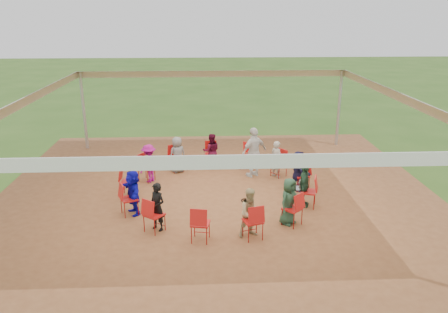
{
  "coord_description": "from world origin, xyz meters",
  "views": [
    {
      "loc": [
        -0.37,
        -11.76,
        5.2
      ],
      "look_at": [
        0.2,
        0.3,
        1.14
      ],
      "focal_mm": 35.0,
      "sensor_mm": 36.0,
      "label": 1
    }
  ],
  "objects_px": {
    "person_seated_4": "(177,155)",
    "person_seated_8": "(157,207)",
    "person_seated_6": "(132,176)",
    "cable_coil": "(246,201)",
    "laptop": "(298,186)",
    "person_seated_7": "(133,192)",
    "chair_8": "(129,199)",
    "chair_0": "(308,192)",
    "chair_12": "(292,209)",
    "chair_2": "(279,163)",
    "chair_6": "(146,168)",
    "person_seated_0": "(304,186)",
    "chair_9": "(154,215)",
    "person_seated_2": "(277,159)",
    "person_seated_1": "(298,171)",
    "person_seated_9": "(251,213)",
    "chair_3": "(247,156)",
    "chair_11": "(253,221)",
    "chair_1": "(302,175)",
    "person_seated_3": "(211,151)",
    "chair_5": "(176,158)",
    "chair_4": "(211,155)",
    "chair_7": "(128,182)",
    "standing_person": "(254,152)",
    "person_seated_5": "(149,163)"
  },
  "relations": [
    {
      "from": "person_seated_4",
      "to": "person_seated_8",
      "type": "height_order",
      "value": "same"
    },
    {
      "from": "person_seated_6",
      "to": "cable_coil",
      "type": "distance_m",
      "value": 3.39
    },
    {
      "from": "laptop",
      "to": "person_seated_7",
      "type": "bearing_deg",
      "value": 111.5
    },
    {
      "from": "person_seated_4",
      "to": "chair_8",
      "type": "bearing_deg",
      "value": 40.01
    },
    {
      "from": "chair_0",
      "to": "chair_12",
      "type": "distance_m",
      "value": 1.25
    },
    {
      "from": "chair_2",
      "to": "person_seated_8",
      "type": "bearing_deg",
      "value": 96.76
    },
    {
      "from": "chair_6",
      "to": "person_seated_0",
      "type": "height_order",
      "value": "person_seated_0"
    },
    {
      "from": "chair_9",
      "to": "cable_coil",
      "type": "height_order",
      "value": "chair_9"
    },
    {
      "from": "person_seated_2",
      "to": "person_seated_6",
      "type": "xyz_separation_m",
      "value": [
        -4.45,
        -1.35,
        0.0
      ]
    },
    {
      "from": "person_seated_1",
      "to": "laptop",
      "type": "bearing_deg",
      "value": 158.4
    },
    {
      "from": "person_seated_9",
      "to": "cable_coil",
      "type": "distance_m",
      "value": 2.1
    },
    {
      "from": "chair_3",
      "to": "person_seated_9",
      "type": "distance_m",
      "value": 4.76
    },
    {
      "from": "person_seated_4",
      "to": "person_seated_8",
      "type": "relative_size",
      "value": 1.0
    },
    {
      "from": "chair_11",
      "to": "person_seated_7",
      "type": "height_order",
      "value": "person_seated_7"
    },
    {
      "from": "chair_1",
      "to": "person_seated_4",
      "type": "bearing_deg",
      "value": 56.32
    },
    {
      "from": "chair_12",
      "to": "cable_coil",
      "type": "xyz_separation_m",
      "value": [
        -1.01,
        1.49,
        -0.43
      ]
    },
    {
      "from": "person_seated_3",
      "to": "person_seated_8",
      "type": "bearing_deg",
      "value": 69.23
    },
    {
      "from": "chair_5",
      "to": "person_seated_8",
      "type": "xyz_separation_m",
      "value": [
        -0.22,
        -4.18,
        0.17
      ]
    },
    {
      "from": "chair_12",
      "to": "person_seated_7",
      "type": "distance_m",
      "value": 4.19
    },
    {
      "from": "person_seated_2",
      "to": "person_seated_0",
      "type": "bearing_deg",
      "value": 152.31
    },
    {
      "from": "chair_4",
      "to": "person_seated_6",
      "type": "distance_m",
      "value": 3.38
    },
    {
      "from": "person_seated_0",
      "to": "person_seated_3",
      "type": "height_order",
      "value": "same"
    },
    {
      "from": "person_seated_3",
      "to": "chair_12",
      "type": "bearing_deg",
      "value": 111.28
    },
    {
      "from": "chair_9",
      "to": "chair_7",
      "type": "bearing_deg",
      "value": 152.31
    },
    {
      "from": "person_seated_7",
      "to": "person_seated_2",
      "type": "bearing_deg",
      "value": 96.92
    },
    {
      "from": "person_seated_4",
      "to": "person_seated_7",
      "type": "bearing_deg",
      "value": 41.54
    },
    {
      "from": "person_seated_4",
      "to": "person_seated_9",
      "type": "distance_m",
      "value": 4.93
    },
    {
      "from": "chair_4",
      "to": "chair_5",
      "type": "xyz_separation_m",
      "value": [
        -1.19,
        -0.36,
        0.0
      ]
    },
    {
      "from": "chair_0",
      "to": "standing_person",
      "type": "xyz_separation_m",
      "value": [
        -1.24,
        2.42,
        0.38
      ]
    },
    {
      "from": "standing_person",
      "to": "person_seated_1",
      "type": "bearing_deg",
      "value": 102.2
    },
    {
      "from": "person_seated_2",
      "to": "person_seated_4",
      "type": "bearing_deg",
      "value": 41.54
    },
    {
      "from": "person_seated_2",
      "to": "person_seated_3",
      "type": "height_order",
      "value": "same"
    },
    {
      "from": "chair_9",
      "to": "person_seated_6",
      "type": "distance_m",
      "value": 2.37
    },
    {
      "from": "chair_9",
      "to": "person_seated_2",
      "type": "distance_m",
      "value": 5.05
    },
    {
      "from": "chair_0",
      "to": "person_seated_1",
      "type": "height_order",
      "value": "person_seated_1"
    },
    {
      "from": "person_seated_4",
      "to": "person_seated_9",
      "type": "xyz_separation_m",
      "value": [
        1.99,
        -4.51,
        0.0
      ]
    },
    {
      "from": "person_seated_3",
      "to": "person_seated_5",
      "type": "xyz_separation_m",
      "value": [
        -1.99,
        -1.18,
        0.0
      ]
    },
    {
      "from": "chair_4",
      "to": "person_seated_5",
      "type": "distance_m",
      "value": 2.37
    },
    {
      "from": "person_seated_9",
      "to": "cable_coil",
      "type": "relative_size",
      "value": 3.34
    },
    {
      "from": "chair_6",
      "to": "chair_7",
      "type": "bearing_deg",
      "value": 13.85
    },
    {
      "from": "chair_5",
      "to": "person_seated_1",
      "type": "distance_m",
      "value": 4.19
    },
    {
      "from": "chair_3",
      "to": "chair_7",
      "type": "relative_size",
      "value": 1.0
    },
    {
      "from": "chair_0",
      "to": "chair_6",
      "type": "distance_m",
      "value": 5.17
    },
    {
      "from": "person_seated_5",
      "to": "chair_12",
      "type": "bearing_deg",
      "value": 82.91
    },
    {
      "from": "person_seated_2",
      "to": "chair_8",
      "type": "bearing_deg",
      "value": 82.91
    },
    {
      "from": "chair_9",
      "to": "person_seated_2",
      "type": "xyz_separation_m",
      "value": [
        3.59,
        3.55,
        0.17
      ]
    },
    {
      "from": "chair_0",
      "to": "person_seated_3",
      "type": "bearing_deg",
      "value": 56.32
    },
    {
      "from": "chair_7",
      "to": "chair_5",
      "type": "bearing_deg",
      "value": 152.31
    },
    {
      "from": "chair_0",
      "to": "person_seated_7",
      "type": "distance_m",
      "value": 4.76
    },
    {
      "from": "person_seated_8",
      "to": "cable_coil",
      "type": "distance_m",
      "value": 2.9
    }
  ]
}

